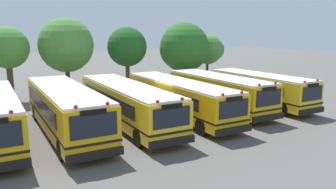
# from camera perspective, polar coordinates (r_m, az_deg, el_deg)

# --- Properties ---
(ground_plane) EXTENTS (160.00, 160.00, 0.00)m
(ground_plane) POSITION_cam_1_polar(r_m,az_deg,el_deg) (21.85, -2.69, -4.41)
(ground_plane) COLOR #595651
(school_bus_1) EXTENTS (2.57, 11.34, 2.75)m
(school_bus_1) POSITION_cam_1_polar(r_m,az_deg,el_deg) (19.71, -17.23, -2.23)
(school_bus_1) COLOR #EAA80C
(school_bus_1) RESTS_ON ground_plane
(school_bus_2) EXTENTS (2.55, 11.63, 2.62)m
(school_bus_2) POSITION_cam_1_polar(r_m,az_deg,el_deg) (20.78, -7.12, -1.35)
(school_bus_2) COLOR yellow
(school_bus_2) RESTS_ON ground_plane
(school_bus_3) EXTENTS (2.44, 11.54, 2.59)m
(school_bus_3) POSITION_cam_1_polar(r_m,az_deg,el_deg) (22.43, 1.81, -0.42)
(school_bus_3) COLOR #EAA80C
(school_bus_3) RESTS_ON ground_plane
(school_bus_4) EXTENTS (2.63, 9.89, 2.67)m
(school_bus_4) POSITION_cam_1_polar(r_m,az_deg,el_deg) (24.55, 8.66, 0.54)
(school_bus_4) COLOR #EAA80C
(school_bus_4) RESTS_ON ground_plane
(school_bus_5) EXTENTS (2.58, 9.52, 2.60)m
(school_bus_5) POSITION_cam_1_polar(r_m,az_deg,el_deg) (26.76, 15.48, 1.03)
(school_bus_5) COLOR yellow
(school_bus_5) RESTS_ON ground_plane
(tree_1) EXTENTS (3.37, 3.37, 6.12)m
(tree_1) POSITION_cam_1_polar(r_m,az_deg,el_deg) (29.79, -25.91, 7.18)
(tree_1) COLOR #4C3823
(tree_1) RESTS_ON ground_plane
(tree_2) EXTENTS (4.77, 4.77, 6.92)m
(tree_2) POSITION_cam_1_polar(r_m,az_deg,el_deg) (30.63, -16.87, 8.30)
(tree_2) COLOR #4C3823
(tree_2) RESTS_ON ground_plane
(tree_3) EXTENTS (3.78, 3.78, 6.16)m
(tree_3) POSITION_cam_1_polar(r_m,az_deg,el_deg) (32.41, -7.03, 8.21)
(tree_3) COLOR #4C3823
(tree_3) RESTS_ON ground_plane
(tree_4) EXTENTS (5.04, 5.04, 6.63)m
(tree_4) POSITION_cam_1_polar(r_m,az_deg,el_deg) (34.33, 2.51, 7.95)
(tree_4) COLOR #4C3823
(tree_4) RESTS_ON ground_plane
(tree_5) EXTENTS (3.39, 3.25, 5.43)m
(tree_5) POSITION_cam_1_polar(r_m,az_deg,el_deg) (36.77, 7.07, 7.67)
(tree_5) COLOR #4C3823
(tree_5) RESTS_ON ground_plane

